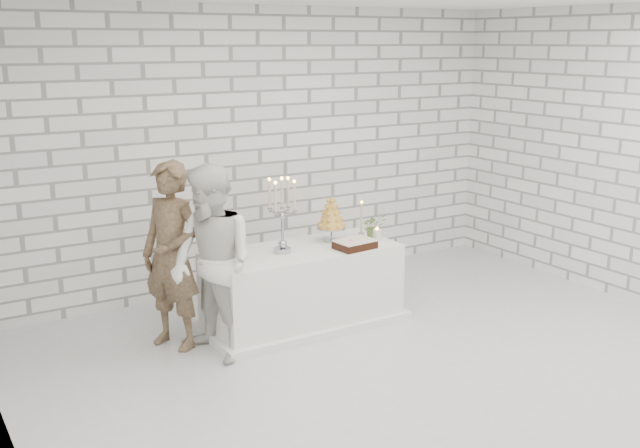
{
  "coord_description": "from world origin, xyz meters",
  "views": [
    {
      "loc": [
        -3.56,
        -4.59,
        2.64
      ],
      "look_at": [
        -0.24,
        0.87,
        1.05
      ],
      "focal_mm": 41.56,
      "sensor_mm": 36.0,
      "label": 1
    }
  ],
  "objects_px": {
    "cake_table": "(302,287)",
    "candelabra": "(282,215)",
    "croquembouche": "(331,219)",
    "groom": "(172,256)",
    "bride": "(212,264)"
  },
  "relations": [
    {
      "from": "cake_table",
      "to": "candelabra",
      "type": "distance_m",
      "value": 0.76
    },
    {
      "from": "candelabra",
      "to": "croquembouche",
      "type": "relative_size",
      "value": 1.58
    },
    {
      "from": "groom",
      "to": "bride",
      "type": "xyz_separation_m",
      "value": [
        0.2,
        -0.42,
        0.0
      ]
    },
    {
      "from": "cake_table",
      "to": "candelabra",
      "type": "height_order",
      "value": "candelabra"
    },
    {
      "from": "bride",
      "to": "croquembouche",
      "type": "relative_size",
      "value": 3.72
    },
    {
      "from": "croquembouche",
      "to": "candelabra",
      "type": "bearing_deg",
      "value": -170.2
    },
    {
      "from": "groom",
      "to": "croquembouche",
      "type": "xyz_separation_m",
      "value": [
        1.59,
        -0.06,
        0.14
      ]
    },
    {
      "from": "candelabra",
      "to": "croquembouche",
      "type": "height_order",
      "value": "candelabra"
    },
    {
      "from": "cake_table",
      "to": "bride",
      "type": "relative_size",
      "value": 1.08
    },
    {
      "from": "bride",
      "to": "croquembouche",
      "type": "height_order",
      "value": "bride"
    },
    {
      "from": "groom",
      "to": "cake_table",
      "type": "bearing_deg",
      "value": 53.38
    },
    {
      "from": "cake_table",
      "to": "groom",
      "type": "relative_size",
      "value": 1.09
    },
    {
      "from": "cake_table",
      "to": "candelabra",
      "type": "relative_size",
      "value": 2.55
    },
    {
      "from": "cake_table",
      "to": "candelabra",
      "type": "bearing_deg",
      "value": -175.65
    },
    {
      "from": "bride",
      "to": "candelabra",
      "type": "xyz_separation_m",
      "value": [
        0.8,
        0.25,
        0.27
      ]
    }
  ]
}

